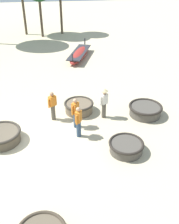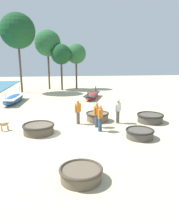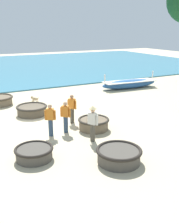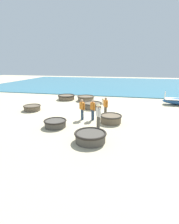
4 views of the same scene
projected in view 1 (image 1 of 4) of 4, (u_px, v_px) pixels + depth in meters
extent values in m
plane|color=#C6B793|center=(29.00, 143.00, 11.92)|extent=(80.00, 80.00, 0.00)
cylinder|color=brown|center=(79.00, 108.00, 14.11)|extent=(1.47, 1.47, 0.52)
torus|color=#332D26|center=(79.00, 103.00, 13.97)|extent=(1.59, 1.59, 0.12)
cylinder|color=#4C473F|center=(126.00, 147.00, 11.30)|extent=(1.42, 1.42, 0.43)
torus|color=#28231E|center=(126.00, 143.00, 11.19)|extent=(1.53, 1.53, 0.11)
cylinder|color=brown|center=(1.00, 137.00, 11.89)|extent=(1.68, 1.68, 0.50)
torus|color=#332D26|center=(0.00, 132.00, 11.76)|extent=(1.82, 1.82, 0.13)
cylinder|color=#4C473F|center=(145.00, 111.00, 13.85)|extent=(1.64, 1.64, 0.50)
torus|color=#28231E|center=(146.00, 107.00, 13.72)|extent=(1.77, 1.77, 0.13)
ellipsoid|color=maroon|center=(79.00, 54.00, 21.35)|extent=(2.44, 4.54, 0.57)
cube|color=#2D2D33|center=(79.00, 52.00, 21.25)|extent=(2.36, 4.21, 0.06)
cylinder|color=#2D2D33|center=(85.00, 41.00, 22.79)|extent=(0.10, 0.10, 0.52)
cylinder|color=#2D2D33|center=(72.00, 57.00, 19.38)|extent=(0.10, 0.10, 0.52)
cylinder|color=#4C473D|center=(53.00, 112.00, 13.39)|extent=(0.22, 0.22, 0.82)
cube|color=orange|center=(52.00, 101.00, 13.04)|extent=(0.40, 0.38, 0.54)
sphere|color=#A37556|center=(52.00, 94.00, 12.84)|extent=(0.20, 0.20, 0.20)
cylinder|color=orange|center=(56.00, 100.00, 13.20)|extent=(0.09, 0.09, 0.48)
cylinder|color=orange|center=(49.00, 103.00, 12.93)|extent=(0.09, 0.09, 0.48)
cylinder|color=#4C473D|center=(104.00, 110.00, 13.57)|extent=(0.22, 0.22, 0.82)
cube|color=silver|center=(104.00, 99.00, 13.21)|extent=(0.40, 0.37, 0.54)
sphere|color=tan|center=(104.00, 92.00, 13.01)|extent=(0.20, 0.20, 0.20)
cylinder|color=silver|center=(101.00, 101.00, 13.12)|extent=(0.09, 0.09, 0.48)
cylinder|color=silver|center=(107.00, 98.00, 13.36)|extent=(0.09, 0.09, 0.48)
cone|color=#D1BC84|center=(105.00, 90.00, 12.95)|extent=(0.36, 0.36, 0.14)
cylinder|color=#2D425B|center=(79.00, 129.00, 12.15)|extent=(0.22, 0.22, 0.82)
cube|color=orange|center=(78.00, 117.00, 11.79)|extent=(0.35, 0.40, 0.54)
sphere|color=tan|center=(78.00, 109.00, 11.60)|extent=(0.20, 0.20, 0.20)
cylinder|color=orange|center=(80.00, 115.00, 12.00)|extent=(0.09, 0.09, 0.48)
cylinder|color=orange|center=(77.00, 120.00, 11.64)|extent=(0.09, 0.09, 0.48)
cylinder|color=#2D425B|center=(76.00, 120.00, 12.82)|extent=(0.22, 0.22, 0.82)
cube|color=orange|center=(75.00, 108.00, 12.46)|extent=(0.39, 0.40, 0.54)
sphere|color=tan|center=(75.00, 101.00, 12.26)|extent=(0.20, 0.20, 0.20)
cylinder|color=orange|center=(72.00, 111.00, 12.34)|extent=(0.09, 0.09, 0.48)
cylinder|color=orange|center=(78.00, 107.00, 12.64)|extent=(0.09, 0.09, 0.48)
cylinder|color=#4C3D2D|center=(41.00, 18.00, 25.90)|extent=(0.24, 0.24, 3.74)
cylinder|color=#4C3D2D|center=(61.00, 15.00, 26.94)|extent=(0.24, 0.24, 3.81)
cylinder|color=#4C3D2D|center=(24.00, 10.00, 26.37)|extent=(0.24, 0.24, 4.90)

